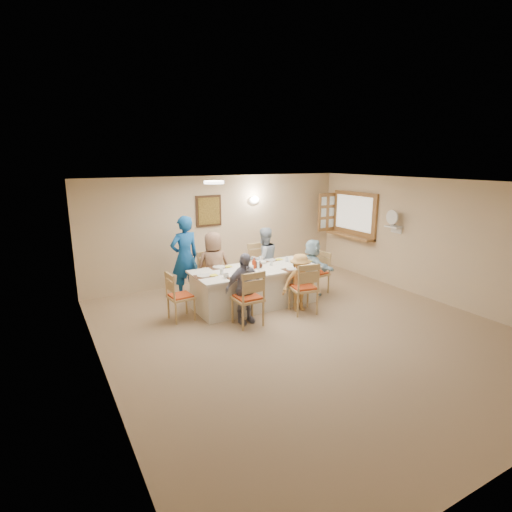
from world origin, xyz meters
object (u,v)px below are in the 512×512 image
chair_back_right (261,267)px  diner_right_end (313,267)px  chair_front_left (248,297)px  caregiver (185,257)px  chair_front_right (303,287)px  diner_back_right (264,260)px  condiment_ketchup (254,263)px  chair_right_end (317,273)px  diner_front_right (300,283)px  serving_hatch (354,215)px  chair_left_end (181,296)px  desk_fan (393,220)px  chair_back_left (212,276)px  diner_back_left (214,266)px  dining_table (255,287)px  diner_front_left (244,288)px

chair_back_right → diner_right_end: (0.82, -0.80, 0.09)m
chair_front_left → caregiver: (-0.45, 1.95, 0.36)m
chair_front_right → diner_back_right: bearing=-79.5°
diner_right_end → condiment_ketchup: 1.47m
chair_right_end → diner_front_right: (-0.95, -0.68, 0.11)m
serving_hatch → chair_left_end: 5.09m
desk_fan → chair_back_left: 4.19m
diner_back_left → chair_back_left: bearing=-83.7°
dining_table → diner_front_right: 0.93m
diner_front_right → chair_back_right: bearing=101.2°
chair_back_right → diner_back_left: size_ratio=0.72×
diner_back_left → diner_back_right: (1.20, 0.00, -0.00)m
chair_front_left → diner_front_right: size_ratio=0.91×
diner_back_right → serving_hatch: bearing=-177.8°
chair_back_left → chair_back_right: (1.20, 0.00, 0.02)m
chair_front_left → diner_back_left: bearing=-90.2°
chair_back_right → condiment_ketchup: size_ratio=4.53×
chair_back_right → diner_front_left: size_ratio=0.81×
chair_front_right → chair_front_left: bearing=10.5°
chair_front_right → serving_hatch: bearing=-138.3°
diner_back_right → chair_front_left: bearing=49.3°
chair_back_left → chair_front_left: chair_front_left is taller
desk_fan → condiment_ketchup: 3.38m
chair_front_right → diner_right_end: (0.82, 0.80, 0.10)m
serving_hatch → desk_fan: size_ratio=5.00×
dining_table → chair_back_left: bearing=126.9°
chair_right_end → diner_right_end: diner_right_end is taller
chair_back_left → diner_front_right: bearing=-59.9°
serving_hatch → chair_back_right: serving_hatch is taller
chair_front_left → diner_back_left: 1.49m
serving_hatch → diner_back_left: serving_hatch is taller
chair_back_right → diner_front_right: bearing=-87.3°
diner_front_right → chair_left_end: bearing=173.7°
chair_right_end → condiment_ketchup: size_ratio=3.97×
chair_left_end → chair_right_end: 3.10m
dining_table → condiment_ketchup: condiment_ketchup is taller
diner_front_right → diner_right_end: (0.82, 0.68, 0.04)m
chair_front_right → condiment_ketchup: (-0.63, 0.80, 0.37)m
chair_back_left → chair_front_left: size_ratio=0.97×
serving_hatch → caregiver: bearing=176.3°
diner_front_left → chair_back_left: bearing=87.3°
chair_left_end → condiment_ketchup: bearing=-94.3°
chair_front_left → caregiver: 2.03m
diner_back_left → condiment_ketchup: (0.57, -0.68, 0.15)m
diner_back_left → serving_hatch: bearing=-171.0°
chair_front_right → caregiver: (-1.65, 1.95, 0.37)m
chair_right_end → diner_front_left: bearing=-80.5°
chair_front_right → chair_left_end: 2.29m
desk_fan → diner_back_right: size_ratio=0.21×
chair_right_end → caregiver: caregiver is taller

